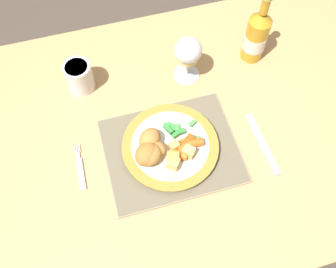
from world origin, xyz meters
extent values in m
plane|color=#4C4238|center=(0.00, 0.00, 0.00)|extent=(6.00, 6.00, 0.00)
cube|color=tan|center=(0.00, 0.00, 0.72)|extent=(1.41, 0.84, 0.04)
cube|color=tan|center=(0.65, 0.37, 0.35)|extent=(0.06, 0.06, 0.70)
cube|color=gray|center=(-0.05, -0.06, 0.74)|extent=(0.34, 0.28, 0.01)
cube|color=#6B604A|center=(-0.05, -0.06, 0.75)|extent=(0.33, 0.27, 0.00)
cylinder|color=silver|center=(-0.06, -0.05, 0.75)|extent=(0.20, 0.20, 0.01)
cylinder|color=olive|center=(-0.06, -0.05, 0.76)|extent=(0.25, 0.25, 0.01)
cylinder|color=silver|center=(-0.06, -0.05, 0.77)|extent=(0.20, 0.20, 0.00)
ellipsoid|color=#A87033|center=(-0.12, -0.07, 0.79)|extent=(0.09, 0.09, 0.05)
ellipsoid|color=#B77F3D|center=(-0.10, -0.06, 0.78)|extent=(0.08, 0.07, 0.04)
ellipsoid|color=#B77F3D|center=(-0.12, -0.07, 0.79)|extent=(0.08, 0.08, 0.05)
ellipsoid|color=#B77F3D|center=(-0.10, -0.03, 0.79)|extent=(0.08, 0.08, 0.05)
cube|color=#4CA84C|center=(-0.03, -0.01, 0.77)|extent=(0.02, 0.03, 0.01)
cube|color=#4CA84C|center=(-0.03, -0.06, 0.77)|extent=(0.02, 0.01, 0.01)
cube|color=#338438|center=(-0.04, -0.03, 0.78)|extent=(0.02, 0.02, 0.01)
cube|color=#4CA84C|center=(0.02, -0.01, 0.78)|extent=(0.02, 0.02, 0.01)
cube|color=#338438|center=(-0.05, 0.00, 0.77)|extent=(0.03, 0.02, 0.01)
cube|color=green|center=(-0.05, 0.00, 0.77)|extent=(0.02, 0.02, 0.01)
cube|color=#338438|center=(-0.02, -0.03, 0.77)|extent=(0.02, 0.01, 0.01)
cube|color=#338438|center=(-0.05, -0.02, 0.78)|extent=(0.02, 0.03, 0.01)
cube|color=#4CA84C|center=(0.01, -0.05, 0.77)|extent=(0.03, 0.02, 0.01)
cube|color=green|center=(-0.04, -0.01, 0.77)|extent=(0.02, 0.03, 0.01)
cylinder|color=orange|center=(-0.02, -0.07, 0.78)|extent=(0.02, 0.03, 0.02)
cylinder|color=orange|center=(0.00, -0.07, 0.78)|extent=(0.05, 0.03, 0.02)
cylinder|color=orange|center=(-0.04, -0.09, 0.78)|extent=(0.05, 0.04, 0.02)
cylinder|color=orange|center=(-0.02, -0.07, 0.78)|extent=(0.04, 0.03, 0.02)
cylinder|color=#CC5119|center=(-0.01, -0.06, 0.78)|extent=(0.04, 0.04, 0.02)
cube|color=silver|center=(-0.29, -0.06, 0.74)|extent=(0.02, 0.09, 0.01)
cube|color=silver|center=(-0.29, -0.01, 0.74)|extent=(0.01, 0.02, 0.01)
cube|color=silver|center=(-0.28, 0.01, 0.74)|extent=(0.00, 0.02, 0.00)
cube|color=silver|center=(-0.29, 0.01, 0.74)|extent=(0.00, 0.02, 0.00)
cube|color=silver|center=(-0.29, 0.01, 0.74)|extent=(0.00, 0.02, 0.00)
cube|color=silver|center=(-0.29, 0.01, 0.74)|extent=(0.00, 0.02, 0.00)
cube|color=silver|center=(0.18, -0.07, 0.74)|extent=(0.02, 0.12, 0.00)
cube|color=#B2B2B7|center=(0.18, -0.16, 0.74)|extent=(0.02, 0.07, 0.01)
cylinder|color=silver|center=(0.06, 0.17, 0.74)|extent=(0.07, 0.07, 0.00)
cylinder|color=silver|center=(0.06, 0.17, 0.78)|extent=(0.01, 0.01, 0.07)
ellipsoid|color=silver|center=(0.06, 0.17, 0.85)|extent=(0.08, 0.08, 0.07)
cylinder|color=#E0D684|center=(0.06, 0.17, 0.83)|extent=(0.06, 0.06, 0.04)
cylinder|color=gold|center=(0.26, 0.18, 0.81)|extent=(0.06, 0.06, 0.14)
cone|color=gold|center=(0.26, 0.18, 0.89)|extent=(0.06, 0.06, 0.03)
cylinder|color=gold|center=(0.26, 0.18, 0.93)|extent=(0.02, 0.02, 0.05)
cylinder|color=white|center=(0.26, 0.18, 0.80)|extent=(0.06, 0.06, 0.05)
cube|color=#E5BC66|center=(-0.02, -0.09, 0.78)|extent=(0.04, 0.04, 0.03)
cube|color=#E5BC66|center=(-0.07, -0.11, 0.78)|extent=(0.04, 0.04, 0.03)
cube|color=#DBB256|center=(-0.05, -0.06, 0.78)|extent=(0.03, 0.03, 0.02)
cube|color=gold|center=(-0.06, -0.10, 0.78)|extent=(0.04, 0.03, 0.03)
cylinder|color=white|center=(-0.24, 0.21, 0.78)|extent=(0.07, 0.07, 0.09)
cylinder|color=gray|center=(-0.24, 0.21, 0.82)|extent=(0.06, 0.06, 0.01)
camera|label=1|loc=(-0.17, -0.45, 1.61)|focal=40.00mm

